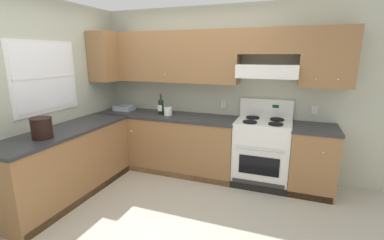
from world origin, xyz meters
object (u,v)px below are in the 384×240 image
wine_bottle (161,106)px  paper_towel_roll (168,111)px  bucket (42,128)px  bowl (124,109)px  stove (262,152)px

wine_bottle → paper_towel_roll: wine_bottle is taller
bucket → wine_bottle: bearing=66.9°
bucket → paper_towel_roll: bearing=62.3°
wine_bottle → paper_towel_roll: size_ratio=2.64×
bucket → paper_towel_roll: (0.83, 1.57, -0.06)m
wine_bottle → paper_towel_roll: 0.16m
bowl → stove: bearing=-1.5°
wine_bottle → bucket: bearing=-113.1°
paper_towel_roll → stove: bearing=1.9°
wine_bottle → bucket: wine_bottle is taller
bowl → paper_towel_roll: size_ratio=2.50×
stove → bowl: stove is taller
stove → paper_towel_roll: 1.53m
wine_bottle → bowl: bearing=174.6°
bowl → paper_towel_roll: 0.88m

